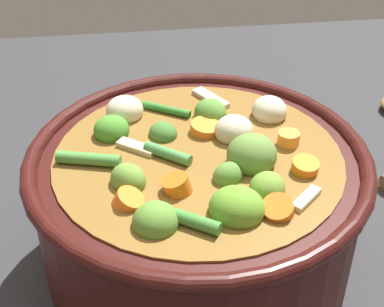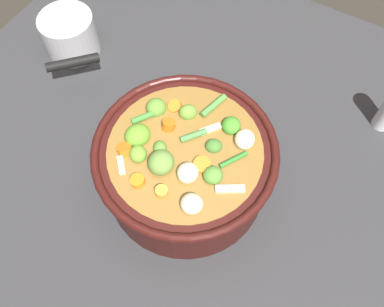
% 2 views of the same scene
% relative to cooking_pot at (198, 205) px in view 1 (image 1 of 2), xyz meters
% --- Properties ---
extents(ground_plane, '(1.10, 1.10, 0.00)m').
position_rel_cooking_pot_xyz_m(ground_plane, '(0.00, -0.00, -0.07)').
color(ground_plane, '#2D2D30').
extents(cooking_pot, '(0.29, 0.29, 0.15)m').
position_rel_cooking_pot_xyz_m(cooking_pot, '(0.00, 0.00, 0.00)').
color(cooking_pot, '#38110F').
rests_on(cooking_pot, ground_plane).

